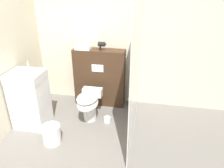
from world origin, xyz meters
TOP-DOWN VIEW (x-y plane):
  - ground_plane at (0.00, 0.00)m, footprint 12.00×12.00m
  - wall_back at (0.00, 1.90)m, footprint 8.00×0.06m
  - partition_panel at (-0.14, 1.71)m, footprint 0.97×0.28m
  - shower_glass at (0.62, 0.97)m, footprint 0.04×1.80m
  - toilet at (-0.18, 1.07)m, footprint 0.36×0.64m
  - sink_vanity at (-1.10, 0.77)m, footprint 0.55×0.45m
  - hair_drier at (-0.06, 1.67)m, footprint 0.15×0.08m
  - folded_towel at (-0.42, 1.68)m, footprint 0.27×0.20m
  - spare_toilet_roll at (0.15, 1.07)m, footprint 0.12×0.12m
  - waste_bin at (-0.58, 0.38)m, footprint 0.28×0.28m

SIDE VIEW (x-z plane):
  - ground_plane at x=0.00m, z-range 0.00..0.00m
  - spare_toilet_roll at x=0.15m, z-range 0.00..0.10m
  - waste_bin at x=-0.58m, z-range 0.00..0.30m
  - toilet at x=-0.18m, z-range 0.09..0.60m
  - sink_vanity at x=-1.10m, z-range -0.07..1.05m
  - partition_panel at x=-0.14m, z-range 0.00..1.12m
  - shower_glass at x=0.62m, z-range 0.00..2.20m
  - folded_towel at x=-0.42m, z-range 1.12..1.19m
  - hair_drier at x=-0.06m, z-range 1.15..1.31m
  - wall_back at x=0.00m, z-range 0.00..2.50m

